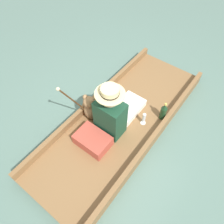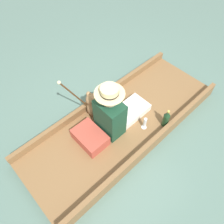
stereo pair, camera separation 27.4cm
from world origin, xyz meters
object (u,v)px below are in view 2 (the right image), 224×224
Objects in this scene: teddy_bear at (93,106)px; walking_cane at (75,96)px; champagne_bottle at (166,118)px; seated_person at (115,112)px; wine_glass at (145,122)px.

walking_cane is (-0.07, -0.19, 0.30)m from teddy_bear.
champagne_bottle is (0.88, 0.80, -0.36)m from walking_cane.
walking_cane is at bearing -137.74° from champagne_bottle.
teddy_bear is 0.50× the size of walking_cane.
seated_person is at bearing -131.75° from champagne_bottle.
champagne_bottle is at bearing 56.88° from seated_person.
teddy_bear reaches higher than wine_glass.
teddy_bear is at bearing -150.71° from wine_glass.
champagne_bottle is (0.16, 0.24, 0.03)m from wine_glass.
walking_cane is 2.80× the size of champagne_bottle.
champagne_bottle is (0.46, 0.52, -0.16)m from seated_person.
seated_person is 0.97× the size of walking_cane.
teddy_bear is 1.40× the size of champagne_bottle.
seated_person is 1.93× the size of teddy_bear.
champagne_bottle reaches higher than wine_glass.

